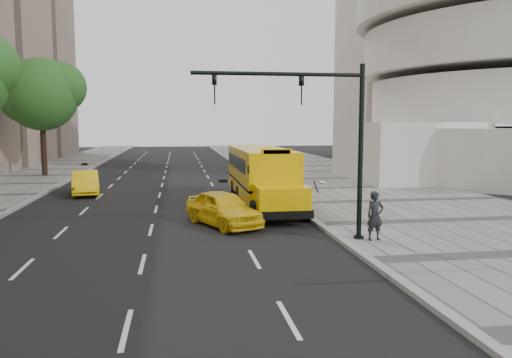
{
  "coord_description": "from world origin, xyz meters",
  "views": [
    {
      "loc": [
        0.15,
        -25.39,
        4.32
      ],
      "look_at": [
        3.5,
        -4.0,
        1.9
      ],
      "focal_mm": 35.0,
      "sensor_mm": 36.0,
      "label": 1
    }
  ],
  "objects": [
    {
      "name": "ground",
      "position": [
        0.0,
        0.0,
        0.0
      ],
      "size": [
        140.0,
        140.0,
        0.0
      ],
      "primitive_type": "plane",
      "color": "black",
      "rests_on": "ground"
    },
    {
      "name": "taxi_far",
      "position": [
        -5.48,
        6.06,
        0.72
      ],
      "size": [
        2.3,
        4.56,
        1.43
      ],
      "primitive_type": "imported",
      "rotation": [
        0.0,
        0.0,
        0.19
      ],
      "color": "yellow",
      "rests_on": "ground"
    },
    {
      "name": "pedestrian",
      "position": [
        7.08,
        -8.7,
        1.03
      ],
      "size": [
        0.68,
        0.48,
        1.77
      ],
      "primitive_type": "imported",
      "rotation": [
        0.0,
        0.0,
        0.09
      ],
      "color": "black",
      "rests_on": "sidewalk_museum"
    },
    {
      "name": "sidewalk_museum",
      "position": [
        12.0,
        0.0,
        0.07
      ],
      "size": [
        12.0,
        140.0,
        0.15
      ],
      "primitive_type": "cube",
      "color": "gray",
      "rests_on": "ground"
    },
    {
      "name": "traffic_signal",
      "position": [
        5.19,
        -8.38,
        4.09
      ],
      "size": [
        6.18,
        0.36,
        6.4
      ],
      "color": "black",
      "rests_on": "ground"
    },
    {
      "name": "taxi_near",
      "position": [
        2.0,
        -4.59,
        0.74
      ],
      "size": [
        3.41,
        4.69,
        1.49
      ],
      "primitive_type": "imported",
      "rotation": [
        0.0,
        0.0,
        0.43
      ],
      "color": "yellow",
      "rests_on": "ground"
    },
    {
      "name": "curb_museum",
      "position": [
        6.0,
        0.0,
        0.07
      ],
      "size": [
        0.3,
        140.0,
        0.15
      ],
      "primitive_type": "cube",
      "color": "gray",
      "rests_on": "ground"
    },
    {
      "name": "guggenheim",
      "position": [
        29.37,
        18.51,
        13.58
      ],
      "size": [
        33.2,
        42.2,
        35.0
      ],
      "color": "silver",
      "rests_on": "ground"
    },
    {
      "name": "tree_c",
      "position": [
        -10.39,
        16.79,
        6.66
      ],
      "size": [
        6.47,
        5.75,
        9.49
      ],
      "color": "black",
      "rests_on": "ground"
    },
    {
      "name": "school_bus",
      "position": [
        4.5,
        0.59,
        1.76
      ],
      "size": [
        2.96,
        11.56,
        3.19
      ],
      "color": "#E0AD00",
      "rests_on": "ground"
    },
    {
      "name": "curb_far",
      "position": [
        -8.0,
        0.0,
        0.07
      ],
      "size": [
        0.3,
        140.0,
        0.15
      ],
      "primitive_type": "cube",
      "color": "gray",
      "rests_on": "ground"
    }
  ]
}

